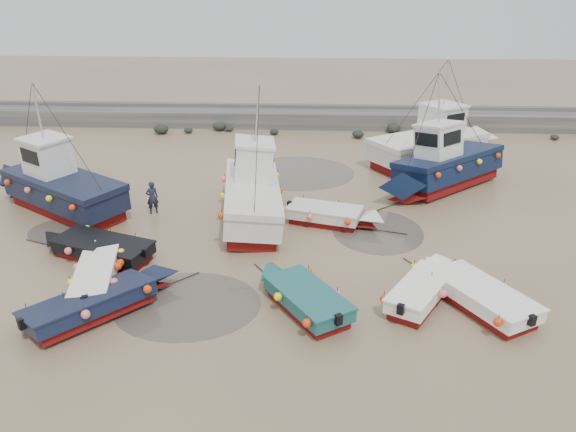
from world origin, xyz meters
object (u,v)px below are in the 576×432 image
at_px(dinghy_1, 101,300).
at_px(person, 154,213).
at_px(dinghy_5, 332,214).
at_px(cabin_boat_0, 57,184).
at_px(dinghy_3, 425,286).
at_px(cabin_boat_3, 435,143).
at_px(dinghy_2, 302,293).
at_px(cabin_boat_2, 444,165).
at_px(cabin_boat_1, 249,190).
at_px(dinghy_4, 96,245).
at_px(dinghy_6, 474,291).
at_px(dinghy_0, 99,272).

xyz_separation_m(dinghy_1, person, (-0.64, 8.81, -0.54)).
distance_m(dinghy_5, cabin_boat_0, 13.50).
bearing_deg(dinghy_3, cabin_boat_3, 109.07).
xyz_separation_m(dinghy_2, person, (-7.51, 8.03, -0.55)).
relative_size(cabin_boat_2, person, 5.01).
bearing_deg(cabin_boat_1, dinghy_4, -148.99).
distance_m(dinghy_3, dinghy_5, 7.12).
relative_size(dinghy_2, dinghy_3, 0.99).
distance_m(cabin_boat_0, cabin_boat_1, 9.48).
bearing_deg(person, dinghy_5, 143.51).
bearing_deg(cabin_boat_1, person, 171.26).
relative_size(dinghy_3, cabin_boat_0, 0.58).
xyz_separation_m(dinghy_3, cabin_boat_1, (-7.14, 7.19, 0.78)).
relative_size(dinghy_1, dinghy_2, 1.05).
bearing_deg(dinghy_6, cabin_boat_3, 53.16).
bearing_deg(cabin_boat_2, dinghy_3, 124.36).
relative_size(cabin_boat_0, cabin_boat_3, 0.96).
height_order(cabin_boat_2, cabin_boat_3, same).
bearing_deg(dinghy_3, cabin_boat_1, 165.44).
distance_m(dinghy_4, cabin_boat_0, 6.23).
bearing_deg(dinghy_3, dinghy_0, -151.30).
relative_size(dinghy_1, cabin_boat_3, 0.58).
height_order(dinghy_4, dinghy_6, same).
xyz_separation_m(dinghy_1, cabin_boat_1, (4.10, 8.72, 0.79)).
xyz_separation_m(dinghy_6, cabin_boat_3, (1.55, 16.09, 0.79)).
bearing_deg(cabin_boat_0, cabin_boat_3, -33.51).
bearing_deg(dinghy_6, dinghy_2, 153.53).
distance_m(dinghy_0, cabin_boat_2, 18.53).
relative_size(dinghy_6, cabin_boat_3, 0.61).
height_order(dinghy_5, cabin_boat_1, cabin_boat_1).
height_order(dinghy_0, cabin_boat_3, cabin_boat_3).
bearing_deg(dinghy_5, dinghy_3, 42.79).
bearing_deg(dinghy_3, dinghy_1, -141.65).
height_order(dinghy_5, person, dinghy_5).
xyz_separation_m(cabin_boat_0, person, (4.73, -0.25, -1.34)).
bearing_deg(cabin_boat_2, dinghy_2, 107.69).
height_order(dinghy_2, cabin_boat_3, cabin_boat_3).
relative_size(dinghy_2, cabin_boat_3, 0.55).
height_order(dinghy_5, cabin_boat_0, cabin_boat_0).
bearing_deg(cabin_boat_0, cabin_boat_1, -58.33).
bearing_deg(dinghy_2, dinghy_3, -24.17).
bearing_deg(dinghy_4, cabin_boat_0, 56.78).
height_order(dinghy_6, person, dinghy_6).
xyz_separation_m(dinghy_2, cabin_boat_1, (-2.77, 7.93, 0.78)).
xyz_separation_m(dinghy_0, dinghy_6, (13.70, -0.63, -0.01)).
height_order(dinghy_1, dinghy_4, same).
bearing_deg(person, dinghy_3, 118.05).
xyz_separation_m(dinghy_0, cabin_boat_1, (4.87, 6.79, 0.78)).
height_order(dinghy_1, cabin_boat_0, cabin_boat_0).
height_order(dinghy_4, cabin_boat_2, cabin_boat_2).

